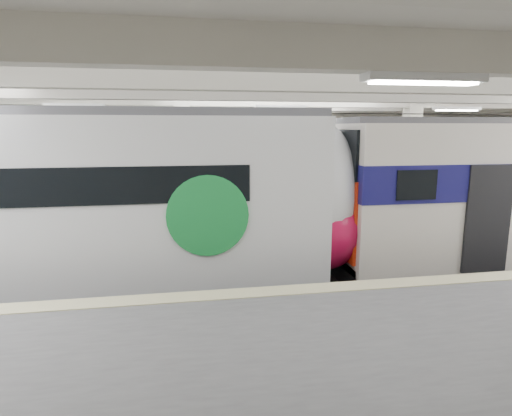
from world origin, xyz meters
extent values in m
cube|color=black|center=(0.00, 0.00, -0.05)|extent=(36.00, 24.00, 0.10)
cube|color=silver|center=(0.00, 0.00, 5.55)|extent=(36.00, 24.00, 0.20)
cube|color=beige|center=(0.00, 10.00, 2.75)|extent=(30.00, 0.10, 5.50)
cube|color=#535355|center=(0.00, -6.50, 0.55)|extent=(30.00, 7.00, 1.10)
cube|color=#C9C38E|center=(0.00, -3.25, 1.11)|extent=(30.00, 0.50, 0.02)
cube|color=beige|center=(-3.00, 3.00, 2.75)|extent=(0.50, 0.50, 5.50)
cube|color=beige|center=(5.00, 3.00, 2.75)|extent=(0.50, 0.50, 5.50)
cube|color=beige|center=(0.00, 0.00, 5.25)|extent=(30.00, 18.00, 0.50)
cube|color=#59544C|center=(0.00, 0.00, 0.08)|extent=(30.00, 1.52, 0.16)
cube|color=#59544C|center=(0.00, 5.50, 0.08)|extent=(30.00, 1.52, 0.16)
cylinder|color=black|center=(0.00, 0.00, 4.70)|extent=(30.00, 0.03, 0.03)
cylinder|color=black|center=(0.00, 5.50, 4.70)|extent=(30.00, 0.03, 0.03)
cube|color=white|center=(0.00, -2.00, 4.92)|extent=(26.00, 8.40, 0.12)
cube|color=white|center=(-6.32, 0.00, 2.55)|extent=(13.64, 3.04, 4.09)
ellipsoid|color=white|center=(0.50, 0.00, 2.55)|extent=(2.41, 2.98, 4.01)
ellipsoid|color=#C0103E|center=(0.62, 0.00, 1.65)|extent=(2.56, 3.04, 2.45)
cylinder|color=#1A903D|center=(-2.50, -1.55, 2.34)|extent=(1.89, 0.06, 1.89)
cube|color=#4C4C51|center=(-6.32, 0.00, 4.69)|extent=(13.64, 2.49, 0.20)
cube|color=black|center=(-6.32, 0.00, 0.35)|extent=(13.64, 2.13, 0.70)
cube|color=red|center=(1.22, 0.00, 1.92)|extent=(0.08, 2.58, 2.16)
cube|color=black|center=(1.22, 0.00, 3.57)|extent=(0.08, 2.42, 1.42)
cube|color=white|center=(-6.63, 5.50, 2.35)|extent=(13.66, 2.88, 3.70)
cube|color=#1A903D|center=(-6.63, 5.50, 2.84)|extent=(13.70, 2.94, 0.78)
cube|color=#4C4C51|center=(-6.63, 5.50, 4.30)|extent=(13.65, 2.39, 0.16)
cube|color=black|center=(-6.63, 5.50, 0.30)|extent=(13.65, 2.59, 0.60)
camera|label=1|loc=(-3.06, -11.16, 4.33)|focal=30.00mm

